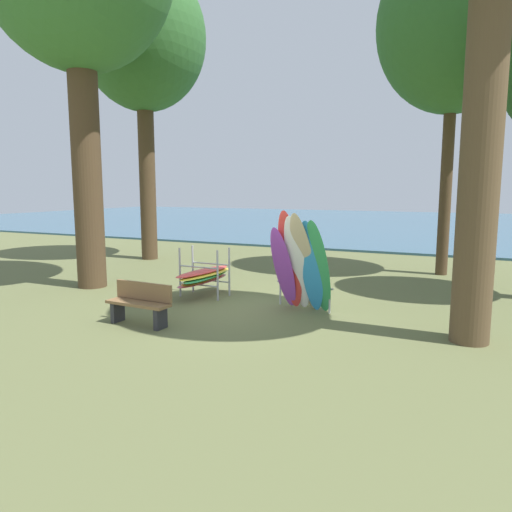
{
  "coord_description": "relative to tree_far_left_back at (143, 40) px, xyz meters",
  "views": [
    {
      "loc": [
        4.8,
        -9.39,
        2.75
      ],
      "look_at": [
        -0.08,
        1.01,
        1.1
      ],
      "focal_mm": 33.3,
      "sensor_mm": 36.0,
      "label": 1
    }
  ],
  "objects": [
    {
      "name": "board_storage_rack",
      "position": [
        5.34,
        -4.66,
        -7.63
      ],
      "size": [
        1.15,
        2.13,
        1.25
      ],
      "color": "#9EA0A5",
      "rests_on": "ground"
    },
    {
      "name": "tree_far_left_back",
      "position": [
        0.0,
        0.0,
        0.0
      ],
      "size": [
        4.64,
        4.64,
        10.93
      ],
      "color": "#4C3823",
      "rests_on": "ground"
    },
    {
      "name": "tree_far_right_back",
      "position": [
        10.6,
        1.22,
        -0.55
      ],
      "size": [
        4.6,
        4.6,
        10.28
      ],
      "color": "#4C3823",
      "rests_on": "ground"
    },
    {
      "name": "lake_water",
      "position": [
        6.79,
        23.38,
        -8.1
      ],
      "size": [
        80.0,
        36.0,
        0.1
      ],
      "primitive_type": "cube",
      "color": "#38607A",
      "rests_on": "ground"
    },
    {
      "name": "leaning_board_pile",
      "position": [
        8.07,
        -5.06,
        -7.09
      ],
      "size": [
        1.56,
        0.99,
        2.28
      ],
      "color": "purple",
      "rests_on": "ground"
    },
    {
      "name": "park_bench",
      "position": [
        5.49,
        -7.41,
        -7.7
      ],
      "size": [
        1.42,
        0.47,
        0.85
      ],
      "color": "#2D2D33",
      "rests_on": "ground"
    },
    {
      "name": "ground_plane",
      "position": [
        6.79,
        -5.49,
        -8.15
      ],
      "size": [
        80.0,
        80.0,
        0.0
      ],
      "primitive_type": "plane",
      "color": "#60663D"
    }
  ]
}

